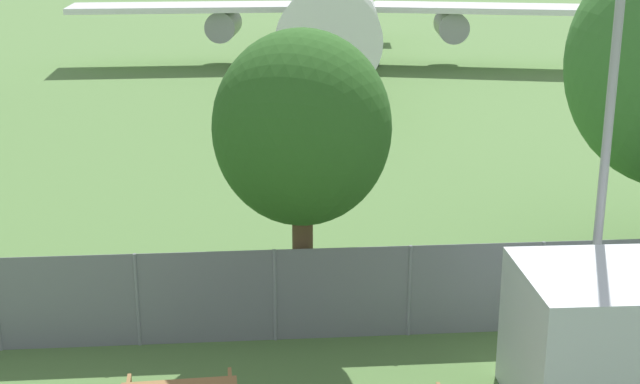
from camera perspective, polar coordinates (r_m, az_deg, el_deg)
perimeter_fence at (r=17.04m, az=5.74°, el=-6.31°), size 56.07×0.07×1.82m
airplane at (r=48.27m, az=1.08°, el=12.20°), size 29.14×36.45×11.04m
portable_cabin at (r=15.11m, az=18.87°, el=-9.12°), size 3.41×2.55×2.41m
tree_far_right at (r=16.21m, az=-1.16°, el=4.04°), size 3.27×3.27×5.82m
light_mast at (r=15.76m, az=18.26°, el=7.14°), size 0.44×0.44×8.54m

